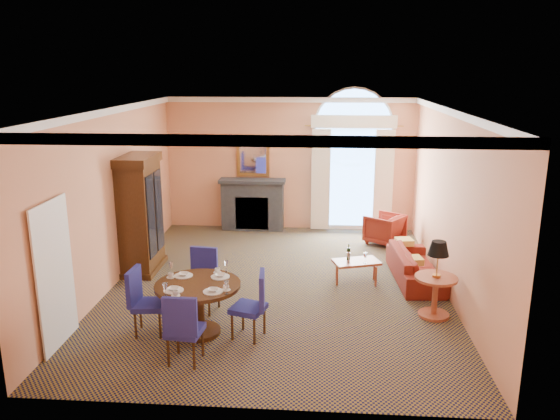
# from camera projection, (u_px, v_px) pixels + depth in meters

# --- Properties ---
(ground) EXTENTS (7.50, 7.50, 0.00)m
(ground) POSITION_uv_depth(u_px,v_px,m) (278.00, 285.00, 10.01)
(ground) COLOR #101335
(ground) RESTS_ON ground
(room_envelope) EXTENTS (6.04, 7.52, 3.45)m
(room_envelope) POSITION_uv_depth(u_px,v_px,m) (279.00, 144.00, 10.02)
(room_envelope) COLOR #EB9C70
(room_envelope) RESTS_ON ground
(armoire) EXTENTS (0.65, 1.16, 2.28)m
(armoire) POSITION_uv_depth(u_px,v_px,m) (140.00, 216.00, 10.53)
(armoire) COLOR black
(armoire) RESTS_ON ground
(dining_table) EXTENTS (1.27, 1.27, 1.00)m
(dining_table) POSITION_uv_depth(u_px,v_px,m) (198.00, 297.00, 8.06)
(dining_table) COLOR black
(dining_table) RESTS_ON ground
(dining_chair_north) EXTENTS (0.56, 0.56, 1.02)m
(dining_chair_north) POSITION_uv_depth(u_px,v_px,m) (204.00, 275.00, 8.94)
(dining_chair_north) COLOR navy
(dining_chair_north) RESTS_ON ground
(dining_chair_south) EXTENTS (0.50, 0.50, 1.02)m
(dining_chair_south) POSITION_uv_depth(u_px,v_px,m) (183.00, 325.00, 7.18)
(dining_chair_south) COLOR navy
(dining_chair_south) RESTS_ON ground
(dining_chair_east) EXTENTS (0.57, 0.57, 1.02)m
(dining_chair_east) POSITION_uv_depth(u_px,v_px,m) (255.00, 301.00, 7.94)
(dining_chair_east) COLOR navy
(dining_chair_east) RESTS_ON ground
(dining_chair_west) EXTENTS (0.51, 0.50, 1.02)m
(dining_chair_west) POSITION_uv_depth(u_px,v_px,m) (142.00, 297.00, 8.07)
(dining_chair_west) COLOR navy
(dining_chair_west) RESTS_ON ground
(sofa) EXTENTS (0.88, 1.99, 0.57)m
(sofa) POSITION_uv_depth(u_px,v_px,m) (416.00, 266.00, 10.20)
(sofa) COLOR maroon
(sofa) RESTS_ON ground
(armchair) EXTENTS (1.04, 1.04, 0.69)m
(armchair) POSITION_uv_depth(u_px,v_px,m) (385.00, 229.00, 12.31)
(armchair) COLOR maroon
(armchair) RESTS_ON ground
(coffee_table) EXTENTS (0.93, 0.69, 0.73)m
(coffee_table) POSITION_uv_depth(u_px,v_px,m) (356.00, 262.00, 10.06)
(coffee_table) COLOR #AF5234
(coffee_table) RESTS_ON ground
(side_table) EXTENTS (0.67, 0.67, 1.24)m
(side_table) POSITION_uv_depth(u_px,v_px,m) (437.00, 272.00, 8.59)
(side_table) COLOR #AF5234
(side_table) RESTS_ON ground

